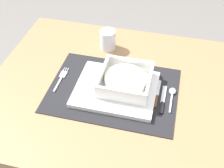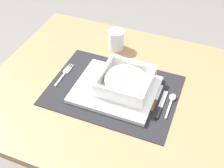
# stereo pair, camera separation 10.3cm
# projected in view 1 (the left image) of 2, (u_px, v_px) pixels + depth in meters

# --- Properties ---
(dining_table) EXTENTS (0.92, 0.76, 0.72)m
(dining_table) POSITION_uv_depth(u_px,v_px,m) (114.00, 106.00, 1.13)
(dining_table) COLOR #936D47
(dining_table) RESTS_ON ground
(placemat) EXTENTS (0.45, 0.33, 0.00)m
(placemat) POSITION_uv_depth(u_px,v_px,m) (112.00, 90.00, 1.05)
(placemat) COLOR black
(placemat) RESTS_ON dining_table
(serving_plate) EXTENTS (0.28, 0.23, 0.02)m
(serving_plate) POSITION_uv_depth(u_px,v_px,m) (116.00, 89.00, 1.03)
(serving_plate) COLOR white
(serving_plate) RESTS_ON placemat
(porridge_bowl) EXTENTS (0.18, 0.18, 0.06)m
(porridge_bowl) POSITION_uv_depth(u_px,v_px,m) (125.00, 81.00, 1.02)
(porridge_bowl) COLOR white
(porridge_bowl) RESTS_ON serving_plate
(fork) EXTENTS (0.02, 0.13, 0.00)m
(fork) POSITION_uv_depth(u_px,v_px,m) (62.00, 77.00, 1.09)
(fork) COLOR silver
(fork) RESTS_ON placemat
(spoon) EXTENTS (0.02, 0.12, 0.01)m
(spoon) POSITION_uv_depth(u_px,v_px,m) (172.00, 94.00, 1.02)
(spoon) COLOR silver
(spoon) RESTS_ON placemat
(butter_knife) EXTENTS (0.01, 0.14, 0.01)m
(butter_knife) POSITION_uv_depth(u_px,v_px,m) (163.00, 101.00, 1.00)
(butter_knife) COLOR black
(butter_knife) RESTS_ON placemat
(bread_knife) EXTENTS (0.01, 0.14, 0.01)m
(bread_knife) POSITION_uv_depth(u_px,v_px,m) (157.00, 95.00, 1.02)
(bread_knife) COLOR #59331E
(bread_knife) RESTS_ON placemat
(drinking_glass) EXTENTS (0.06, 0.06, 0.08)m
(drinking_glass) POSITION_uv_depth(u_px,v_px,m) (108.00, 41.00, 1.21)
(drinking_glass) COLOR white
(drinking_glass) RESTS_ON dining_table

